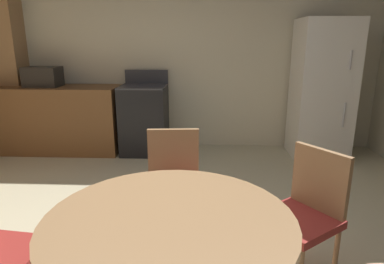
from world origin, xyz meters
name	(u,v)px	position (x,y,z in m)	size (l,w,h in m)	color
wall_back	(180,51)	(0.00, 2.86, 1.35)	(5.76, 0.12, 2.70)	beige
kitchen_counter	(55,119)	(-1.70, 2.46, 0.45)	(1.77, 0.60, 0.90)	brown
pantry_column	(9,74)	(-2.36, 2.64, 1.05)	(0.44, 0.36, 2.10)	#9E754C
oven_range	(145,119)	(-0.46, 2.46, 0.47)	(0.60, 0.60, 1.10)	black
refrigerator	(322,90)	(1.86, 2.41, 0.88)	(0.68, 0.68, 1.76)	white
microwave	(43,77)	(-1.80, 2.46, 1.03)	(0.44, 0.32, 0.26)	black
dining_table	(170,251)	(0.22, -0.63, 0.60)	(1.10, 1.10, 0.76)	#9E754C
chair_northeast	(306,210)	(0.99, -0.05, 0.50)	(0.56, 0.56, 0.87)	#9E754C
chair_north	(174,182)	(0.14, 0.33, 0.50)	(0.43, 0.43, 0.87)	#9E754C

